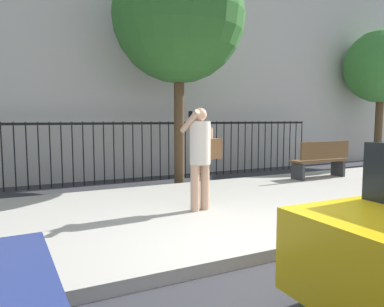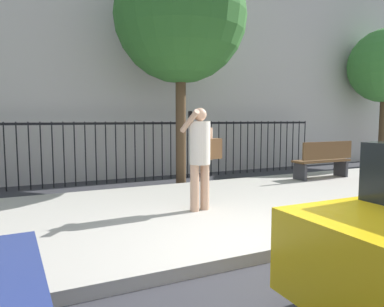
{
  "view_description": "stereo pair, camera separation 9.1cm",
  "coord_description": "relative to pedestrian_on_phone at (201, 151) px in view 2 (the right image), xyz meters",
  "views": [
    {
      "loc": [
        -2.6,
        -3.15,
        1.65
      ],
      "look_at": [
        0.07,
        2.26,
        1.07
      ],
      "focal_mm": 33.08,
      "sensor_mm": 36.0,
      "label": 1
    },
    {
      "loc": [
        -2.52,
        -3.19,
        1.65
      ],
      "look_at": [
        0.07,
        2.26,
        1.07
      ],
      "focal_mm": 33.08,
      "sensor_mm": 36.0,
      "label": 2
    }
  ],
  "objects": [
    {
      "name": "street_bench",
      "position": [
        4.25,
        1.47,
        -0.48
      ],
      "size": [
        1.6,
        0.45,
        0.95
      ],
      "color": "brown",
      "rests_on": "sidewalk"
    },
    {
      "name": "street_tree_mid",
      "position": [
        0.89,
        2.87,
        2.98
      ],
      "size": [
        3.18,
        3.18,
        5.72
      ],
      "color": "#4C3823",
      "rests_on": "ground"
    },
    {
      "name": "iron_fence",
      "position": [
        -0.1,
        3.93,
        -0.11
      ],
      "size": [
        12.03,
        0.04,
        1.6
      ],
      "color": "black",
      "rests_on": "ground"
    },
    {
      "name": "pedestrian_on_phone",
      "position": [
        0.0,
        0.0,
        0.0
      ],
      "size": [
        0.68,
        0.5,
        1.69
      ],
      "color": "tan",
      "rests_on": "sidewalk"
    },
    {
      "name": "ground_plane",
      "position": [
        -0.1,
        -1.97,
        -1.13
      ],
      "size": [
        60.0,
        60.0,
        0.0
      ],
      "primitive_type": "plane",
      "color": "#333338"
    },
    {
      "name": "sidewalk",
      "position": [
        -0.1,
        0.23,
        -1.06
      ],
      "size": [
        28.0,
        4.4,
        0.15
      ],
      "primitive_type": "cube",
      "color": "#B2ADA3",
      "rests_on": "ground"
    }
  ]
}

